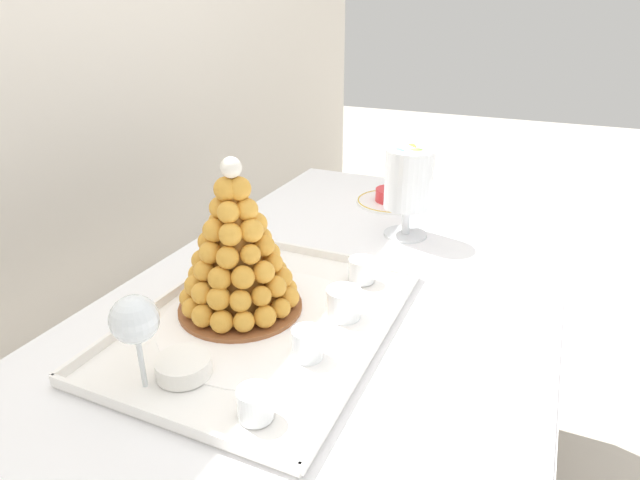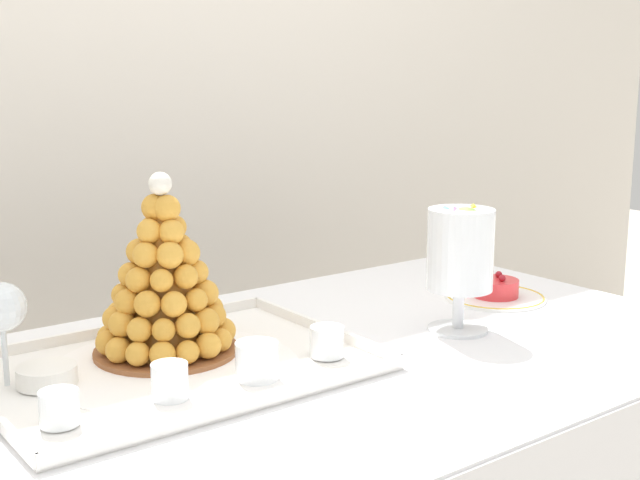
{
  "view_description": "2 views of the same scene",
  "coord_description": "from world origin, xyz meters",
  "px_view_note": "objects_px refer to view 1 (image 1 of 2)",
  "views": [
    {
      "loc": [
        -0.87,
        -0.35,
        1.3
      ],
      "look_at": [
        -0.02,
        0.03,
        0.88
      ],
      "focal_mm": 30.01,
      "sensor_mm": 36.0,
      "label": 1
    },
    {
      "loc": [
        -0.71,
        -1.03,
        1.21
      ],
      "look_at": [
        0.07,
        0.01,
        0.95
      ],
      "focal_mm": 47.06,
      "sensor_mm": 36.0,
      "label": 2
    }
  ],
  "objects_px": {
    "dessert_cup_left": "(255,405)",
    "dessert_cup_centre": "(344,304)",
    "serving_tray": "(266,322)",
    "fruit_tart_plate": "(391,198)",
    "dessert_cup_mid_right": "(362,271)",
    "croquembouche": "(237,254)",
    "wine_glass": "(135,323)",
    "creme_brulee_ramekin": "(183,366)",
    "macaron_goblet": "(409,180)",
    "dessert_cup_mid_left": "(307,345)"
  },
  "relations": [
    {
      "from": "croquembouche",
      "to": "dessert_cup_mid_left",
      "type": "relative_size",
      "value": 5.68
    },
    {
      "from": "dessert_cup_mid_right",
      "to": "dessert_cup_mid_left",
      "type": "bearing_deg",
      "value": -178.09
    },
    {
      "from": "dessert_cup_left",
      "to": "macaron_goblet",
      "type": "relative_size",
      "value": 0.22
    },
    {
      "from": "dessert_cup_mid_left",
      "to": "creme_brulee_ramekin",
      "type": "bearing_deg",
      "value": 126.87
    },
    {
      "from": "dessert_cup_mid_left",
      "to": "creme_brulee_ramekin",
      "type": "xyz_separation_m",
      "value": [
        -0.12,
        0.16,
        -0.01
      ]
    },
    {
      "from": "dessert_cup_centre",
      "to": "fruit_tart_plate",
      "type": "height_order",
      "value": "dessert_cup_centre"
    },
    {
      "from": "creme_brulee_ramekin",
      "to": "serving_tray",
      "type": "bearing_deg",
      "value": -12.58
    },
    {
      "from": "dessert_cup_mid_left",
      "to": "macaron_goblet",
      "type": "relative_size",
      "value": 0.22
    },
    {
      "from": "dessert_cup_mid_right",
      "to": "fruit_tart_plate",
      "type": "height_order",
      "value": "dessert_cup_mid_right"
    },
    {
      "from": "croquembouche",
      "to": "dessert_cup_left",
      "type": "relative_size",
      "value": 5.79
    },
    {
      "from": "croquembouche",
      "to": "dessert_cup_mid_right",
      "type": "xyz_separation_m",
      "value": [
        0.19,
        -0.17,
        -0.09
      ]
    },
    {
      "from": "dessert_cup_left",
      "to": "dessert_cup_centre",
      "type": "xyz_separation_m",
      "value": [
        0.29,
        -0.01,
        0.0
      ]
    },
    {
      "from": "dessert_cup_left",
      "to": "macaron_goblet",
      "type": "xyz_separation_m",
      "value": [
        0.71,
        -0.01,
        0.11
      ]
    },
    {
      "from": "macaron_goblet",
      "to": "fruit_tart_plate",
      "type": "height_order",
      "value": "macaron_goblet"
    },
    {
      "from": "serving_tray",
      "to": "wine_glass",
      "type": "bearing_deg",
      "value": 161.04
    },
    {
      "from": "serving_tray",
      "to": "dessert_cup_mid_right",
      "type": "distance_m",
      "value": 0.24
    },
    {
      "from": "croquembouche",
      "to": "wine_glass",
      "type": "relative_size",
      "value": 1.84
    },
    {
      "from": "dessert_cup_mid_left",
      "to": "fruit_tart_plate",
      "type": "height_order",
      "value": "dessert_cup_mid_left"
    },
    {
      "from": "serving_tray",
      "to": "fruit_tart_plate",
      "type": "bearing_deg",
      "value": -1.36
    },
    {
      "from": "serving_tray",
      "to": "fruit_tart_plate",
      "type": "relative_size",
      "value": 2.85
    },
    {
      "from": "serving_tray",
      "to": "croquembouche",
      "type": "relative_size",
      "value": 1.97
    },
    {
      "from": "creme_brulee_ramekin",
      "to": "croquembouche",
      "type": "bearing_deg",
      "value": 6.32
    },
    {
      "from": "serving_tray",
      "to": "dessert_cup_mid_right",
      "type": "xyz_separation_m",
      "value": [
        0.21,
        -0.11,
        0.03
      ]
    },
    {
      "from": "croquembouche",
      "to": "macaron_goblet",
      "type": "relative_size",
      "value": 1.26
    },
    {
      "from": "croquembouche",
      "to": "dessert_cup_left",
      "type": "distance_m",
      "value": 0.31
    },
    {
      "from": "fruit_tart_plate",
      "to": "dessert_cup_mid_left",
      "type": "bearing_deg",
      "value": -172.81
    },
    {
      "from": "dessert_cup_mid_right",
      "to": "wine_glass",
      "type": "xyz_separation_m",
      "value": [
        -0.44,
        0.18,
        0.09
      ]
    },
    {
      "from": "dessert_cup_mid_right",
      "to": "serving_tray",
      "type": "bearing_deg",
      "value": 153.65
    },
    {
      "from": "creme_brulee_ramekin",
      "to": "macaron_goblet",
      "type": "height_order",
      "value": "macaron_goblet"
    },
    {
      "from": "serving_tray",
      "to": "creme_brulee_ramekin",
      "type": "relative_size",
      "value": 6.69
    },
    {
      "from": "serving_tray",
      "to": "macaron_goblet",
      "type": "xyz_separation_m",
      "value": [
        0.49,
        -0.12,
        0.14
      ]
    },
    {
      "from": "croquembouche",
      "to": "creme_brulee_ramekin",
      "type": "distance_m",
      "value": 0.22
    },
    {
      "from": "dessert_cup_left",
      "to": "wine_glass",
      "type": "xyz_separation_m",
      "value": [
        -0.01,
        0.19,
        0.09
      ]
    },
    {
      "from": "creme_brulee_ramekin",
      "to": "dessert_cup_left",
      "type": "bearing_deg",
      "value": -103.6
    },
    {
      "from": "croquembouche",
      "to": "dessert_cup_left",
      "type": "xyz_separation_m",
      "value": [
        -0.24,
        -0.17,
        -0.09
      ]
    },
    {
      "from": "dessert_cup_mid_left",
      "to": "dessert_cup_mid_right",
      "type": "bearing_deg",
      "value": 1.91
    },
    {
      "from": "dessert_cup_left",
      "to": "macaron_goblet",
      "type": "bearing_deg",
      "value": -0.91
    },
    {
      "from": "croquembouche",
      "to": "fruit_tart_plate",
      "type": "height_order",
      "value": "croquembouche"
    },
    {
      "from": "dessert_cup_centre",
      "to": "serving_tray",
      "type": "bearing_deg",
      "value": 119.86
    },
    {
      "from": "dessert_cup_centre",
      "to": "wine_glass",
      "type": "distance_m",
      "value": 0.37
    },
    {
      "from": "dessert_cup_left",
      "to": "creme_brulee_ramekin",
      "type": "relative_size",
      "value": 0.59
    },
    {
      "from": "macaron_goblet",
      "to": "wine_glass",
      "type": "bearing_deg",
      "value": 164.71
    },
    {
      "from": "dessert_cup_left",
      "to": "wine_glass",
      "type": "distance_m",
      "value": 0.21
    },
    {
      "from": "dessert_cup_mid_left",
      "to": "dessert_cup_centre",
      "type": "bearing_deg",
      "value": -3.26
    },
    {
      "from": "dessert_cup_mid_left",
      "to": "wine_glass",
      "type": "relative_size",
      "value": 0.32
    },
    {
      "from": "croquembouche",
      "to": "macaron_goblet",
      "type": "height_order",
      "value": "croquembouche"
    },
    {
      "from": "fruit_tart_plate",
      "to": "macaron_goblet",
      "type": "bearing_deg",
      "value": -154.5
    },
    {
      "from": "dessert_cup_left",
      "to": "dessert_cup_mid_right",
      "type": "relative_size",
      "value": 0.93
    },
    {
      "from": "dessert_cup_centre",
      "to": "fruit_tart_plate",
      "type": "bearing_deg",
      "value": 9.4
    },
    {
      "from": "serving_tray",
      "to": "dessert_cup_mid_right",
      "type": "height_order",
      "value": "dessert_cup_mid_right"
    }
  ]
}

